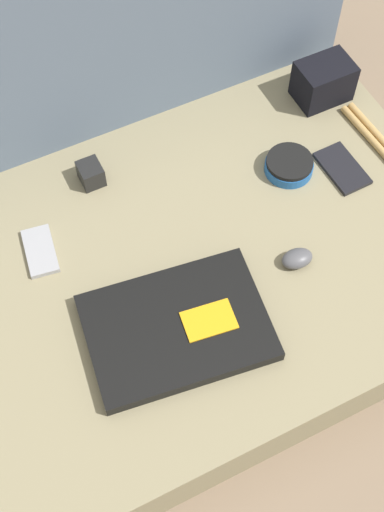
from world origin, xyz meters
The scene contains 10 objects.
ground_plane centered at (0.00, 0.00, 0.00)m, with size 8.00×8.00×0.00m, color #7A6651.
couch_seat centered at (0.00, 0.00, 0.06)m, with size 1.06×0.71×0.13m.
couch_backrest centered at (0.00, 0.46, 0.26)m, with size 1.06×0.20×0.53m.
laptop centered at (-0.09, -0.11, 0.14)m, with size 0.34×0.26×0.03m.
computer_mouse centered at (0.17, -0.09, 0.14)m, with size 0.06×0.05×0.03m.
speaker_puck centered at (0.27, 0.11, 0.14)m, with size 0.10×0.10×0.03m.
phone_silver centered at (-0.25, 0.14, 0.13)m, with size 0.07×0.11×0.01m.
phone_black centered at (0.37, 0.06, 0.13)m, with size 0.07×0.12×0.01m.
camera_pouch centered at (0.43, 0.25, 0.17)m, with size 0.11×0.08×0.09m.
charger_brick centered at (-0.10, 0.26, 0.15)m, with size 0.04×0.05×0.05m.
Camera 1 is at (-0.30, -0.60, 1.27)m, focal length 50.00 mm.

